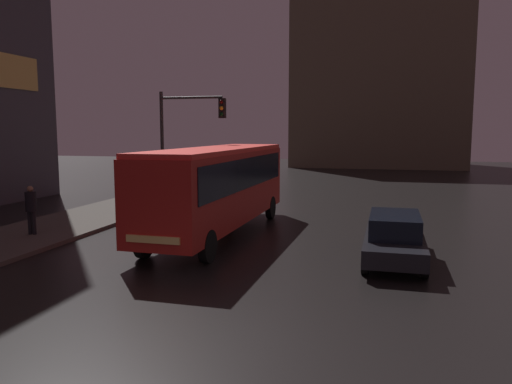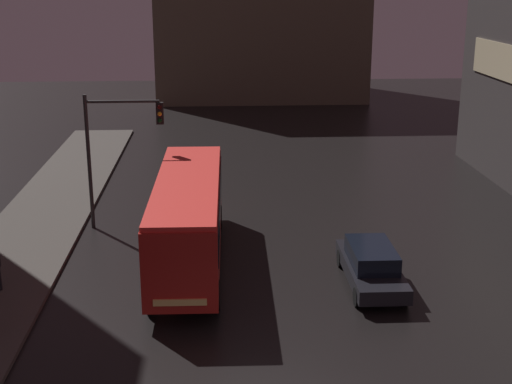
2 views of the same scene
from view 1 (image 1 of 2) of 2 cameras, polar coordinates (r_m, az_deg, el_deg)
name	(u,v)px [view 1 (image 1 of 2)]	position (r m, az deg, el deg)	size (l,w,h in m)	color
ground_plane	(169,350)	(9.54, -9.94, -17.40)	(120.00, 120.00, 0.00)	black
sidewalk_left	(69,223)	(22.24, -20.58, -3.38)	(4.00, 48.00, 0.15)	#47423D
building_far_backdrop	(378,84)	(58.25, 13.80, 11.92)	(18.07, 12.00, 18.14)	brown
bus_near	(218,182)	(18.73, -4.32, 1.20)	(2.56, 10.73, 3.29)	#AD1E19
car_taxi	(394,237)	(15.70, 15.53, -4.94)	(1.79, 4.78, 1.43)	black
pedestrian_far	(31,205)	(19.90, -24.33, -1.41)	(0.42, 0.42, 1.79)	black
traffic_light_main	(184,131)	(23.71, -8.17, 6.91)	(3.25, 0.35, 5.73)	#2D2D2D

